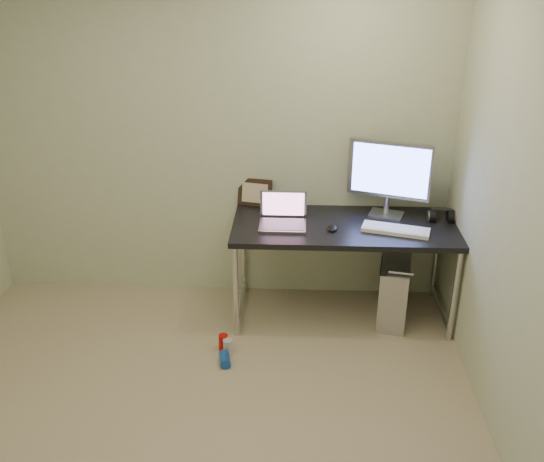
{
  "coord_description": "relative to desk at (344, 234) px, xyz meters",
  "views": [
    {
      "loc": [
        0.62,
        -2.54,
        2.53
      ],
      "look_at": [
        0.45,
        1.05,
        0.85
      ],
      "focal_mm": 40.0,
      "sensor_mm": 36.0,
      "label": 1
    }
  ],
  "objects": [
    {
      "name": "monitor",
      "position": [
        0.32,
        0.18,
        0.41
      ],
      "size": [
        0.58,
        0.24,
        0.56
      ],
      "rotation": [
        0.0,
        0.0,
        -0.32
      ],
      "color": "#A2A3A9",
      "rests_on": "desk"
    },
    {
      "name": "cable_b",
      "position": [
        0.43,
        0.28,
        -0.29
      ],
      "size": [
        0.02,
        0.11,
        0.71
      ],
      "primitive_type": "cylinder",
      "rotation": [
        0.14,
        0.0,
        0.09
      ],
      "color": "black",
      "rests_on": "ground"
    },
    {
      "name": "mouse_right",
      "position": [
        0.52,
        -0.17,
        0.1
      ],
      "size": [
        0.09,
        0.13,
        0.04
      ],
      "primitive_type": "ellipsoid",
      "rotation": [
        0.0,
        0.0,
        0.16
      ],
      "color": "black",
      "rests_on": "desk"
    },
    {
      "name": "floor",
      "position": [
        -0.95,
        -1.4,
        -0.67
      ],
      "size": [
        3.5,
        3.5,
        0.0
      ],
      "primitive_type": "plane",
      "color": "tan",
      "rests_on": "ground"
    },
    {
      "name": "can_red",
      "position": [
        -0.83,
        -0.5,
        -0.61
      ],
      "size": [
        0.09,
        0.09,
        0.12
      ],
      "primitive_type": "cylinder",
      "rotation": [
        0.0,
        0.0,
        0.46
      ],
      "color": "red",
      "rests_on": "ground"
    },
    {
      "name": "wall_right",
      "position": [
        0.8,
        -1.4,
        0.58
      ],
      "size": [
        0.02,
        3.5,
        2.5
      ],
      "primitive_type": "cube",
      "color": "beige",
      "rests_on": "ground"
    },
    {
      "name": "picture_frame",
      "position": [
        -0.66,
        0.32,
        0.18
      ],
      "size": [
        0.27,
        0.13,
        0.21
      ],
      "primitive_type": "cube",
      "rotation": [
        -0.21,
        0.0,
        -0.23
      ],
      "color": "black",
      "rests_on": "desk"
    },
    {
      "name": "desk",
      "position": [
        0.0,
        0.0,
        0.0
      ],
      "size": [
        1.59,
        0.7,
        0.75
      ],
      "color": "black",
      "rests_on": "ground"
    },
    {
      "name": "can_white",
      "position": [
        -0.79,
        -0.54,
        -0.61
      ],
      "size": [
        0.08,
        0.08,
        0.11
      ],
      "primitive_type": "cylinder",
      "rotation": [
        0.0,
        0.0,
        0.43
      ],
      "color": "silver",
      "rests_on": "ground"
    },
    {
      "name": "cable_a",
      "position": [
        0.34,
        0.3,
        -0.27
      ],
      "size": [
        0.01,
        0.16,
        0.69
      ],
      "primitive_type": "cylinder",
      "rotation": [
        0.21,
        0.0,
        0.0
      ],
      "color": "black",
      "rests_on": "ground"
    },
    {
      "name": "webcam",
      "position": [
        -0.36,
        0.25,
        0.18
      ],
      "size": [
        0.05,
        0.04,
        0.13
      ],
      "rotation": [
        0.0,
        0.0,
        0.16
      ],
      "color": "silver",
      "rests_on": "desk"
    },
    {
      "name": "headphones",
      "position": [
        0.7,
        0.1,
        0.11
      ],
      "size": [
        0.18,
        0.11,
        0.12
      ],
      "rotation": [
        0.0,
        0.0,
        -0.05
      ],
      "color": "black",
      "rests_on": "desk"
    },
    {
      "name": "can_blue",
      "position": [
        -0.8,
        -0.65,
        -0.64
      ],
      "size": [
        0.1,
        0.14,
        0.07
      ],
      "primitive_type": "cylinder",
      "rotation": [
        1.57,
        0.0,
        0.2
      ],
      "color": "#184BB0",
      "rests_on": "ground"
    },
    {
      "name": "mouse_left",
      "position": [
        -0.09,
        -0.09,
        0.1
      ],
      "size": [
        0.08,
        0.12,
        0.04
      ],
      "primitive_type": "ellipsoid",
      "rotation": [
        0.0,
        0.0,
        -0.09
      ],
      "color": "black",
      "rests_on": "desk"
    },
    {
      "name": "wall_back",
      "position": [
        -0.95,
        0.35,
        0.58
      ],
      "size": [
        3.5,
        0.02,
        2.5
      ],
      "primitive_type": "cube",
      "color": "beige",
      "rests_on": "ground"
    },
    {
      "name": "laptop",
      "position": [
        -0.44,
        -0.02,
        0.13
      ],
      "size": [
        0.33,
        0.27,
        0.23
      ],
      "rotation": [
        0.0,
        0.0,
        -0.01
      ],
      "color": "#A2A3A9",
      "rests_on": "desk"
    },
    {
      "name": "keyboard",
      "position": [
        0.35,
        -0.11,
        0.09
      ],
      "size": [
        0.48,
        0.27,
        0.03
      ],
      "primitive_type": "cube",
      "rotation": [
        0.0,
        0.0,
        -0.27
      ],
      "color": "white",
      "rests_on": "desk"
    },
    {
      "name": "tower_computer",
      "position": [
        0.39,
        -0.05,
        -0.43
      ],
      "size": [
        0.28,
        0.49,
        0.51
      ],
      "rotation": [
        0.0,
        0.0,
        -0.19
      ],
      "color": "silver",
      "rests_on": "ground"
    }
  ]
}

